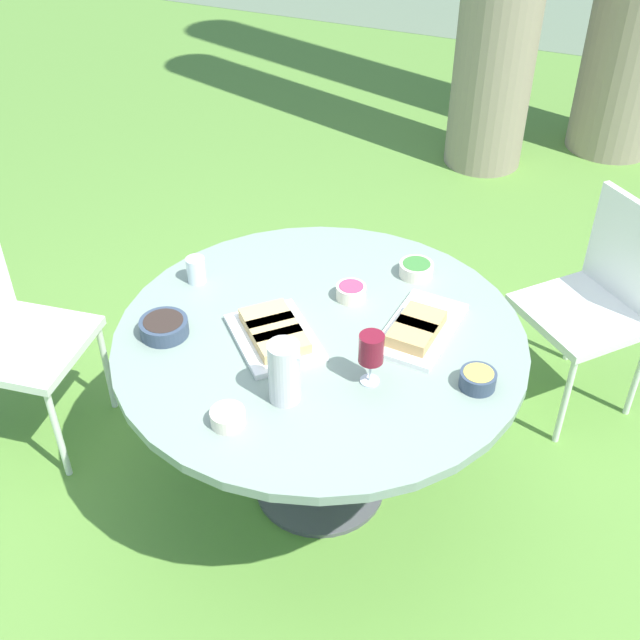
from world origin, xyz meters
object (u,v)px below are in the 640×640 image
object	(u,v)px
dining_table	(320,357)
wine_glass	(371,350)
chair_far_back	(602,294)
chair_near_left	(4,326)
water_pitcher	(284,372)

from	to	relation	value
dining_table	wine_glass	distance (m)	0.35
chair_far_back	dining_table	bearing A→B (deg)	-131.94
chair_near_left	wine_glass	size ratio (longest dim) A/B	4.97
water_pitcher	wine_glass	size ratio (longest dim) A/B	1.14
dining_table	chair_far_back	size ratio (longest dim) A/B	1.52
chair_near_left	wine_glass	world-z (taller)	wine_glass
dining_table	wine_glass	size ratio (longest dim) A/B	7.55
chair_near_left	water_pitcher	size ratio (longest dim) A/B	4.37
chair_far_back	water_pitcher	distance (m)	1.50
chair_far_back	wine_glass	xyz separation A→B (m)	(-0.60, -1.07, 0.34)
chair_near_left	wine_glass	bearing A→B (deg)	0.42
chair_near_left	chair_far_back	distance (m)	2.30
chair_far_back	wine_glass	bearing A→B (deg)	-119.19
dining_table	wine_glass	bearing A→B (deg)	-33.70
chair_near_left	water_pitcher	bearing A→B (deg)	-7.14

